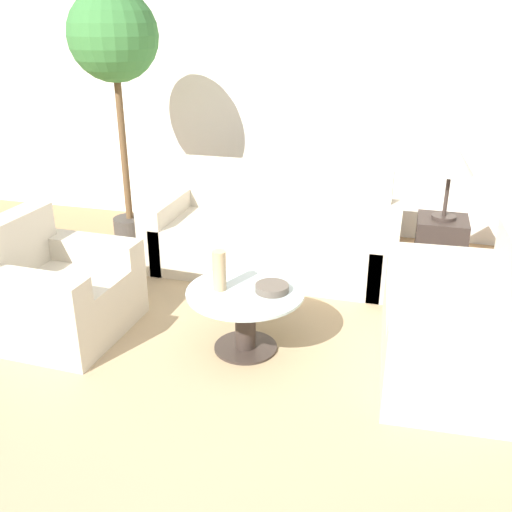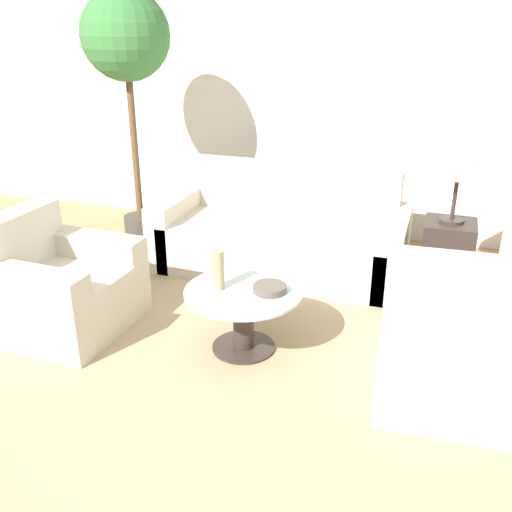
# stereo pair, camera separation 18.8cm
# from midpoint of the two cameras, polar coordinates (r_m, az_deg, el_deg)

# --- Properties ---
(ground_plane) EXTENTS (14.00, 14.00, 0.00)m
(ground_plane) POSITION_cam_midpoint_polar(r_m,az_deg,el_deg) (3.22, -3.95, -15.33)
(ground_plane) COLOR #9E754C
(wall_back) EXTENTS (10.00, 0.06, 2.60)m
(wall_back) POSITION_cam_midpoint_polar(r_m,az_deg,el_deg) (5.53, 8.30, 15.47)
(wall_back) COLOR white
(wall_back) RESTS_ON ground_plane
(rug) EXTENTS (3.54, 3.57, 0.01)m
(rug) POSITION_cam_midpoint_polar(r_m,az_deg,el_deg) (3.74, 0.22, -9.18)
(rug) COLOR tan
(rug) RESTS_ON ground_plane
(sofa_main) EXTENTS (2.06, 0.88, 0.83)m
(sofa_main) POSITION_cam_midpoint_polar(r_m,az_deg,el_deg) (4.84, 3.76, 1.99)
(sofa_main) COLOR beige
(sofa_main) RESTS_ON ground_plane
(armchair) EXTENTS (0.84, 0.88, 0.80)m
(armchair) POSITION_cam_midpoint_polar(r_m,az_deg,el_deg) (4.08, -17.96, -3.20)
(armchair) COLOR beige
(armchair) RESTS_ON ground_plane
(loveseat) EXTENTS (0.91, 1.29, 0.82)m
(loveseat) POSITION_cam_midpoint_polar(r_m,az_deg,el_deg) (3.59, 21.93, -7.58)
(loveseat) COLOR beige
(loveseat) RESTS_ON ground_plane
(coffee_table) EXTENTS (0.74, 0.74, 0.42)m
(coffee_table) POSITION_cam_midpoint_polar(r_m,az_deg,el_deg) (3.60, 0.23, -5.59)
(coffee_table) COLOR #332823
(coffee_table) RESTS_ON ground_plane
(side_table) EXTENTS (0.37, 0.37, 0.58)m
(side_table) POSITION_cam_midpoint_polar(r_m,az_deg,el_deg) (4.59, 19.61, -0.22)
(side_table) COLOR #332823
(side_table) RESTS_ON ground_plane
(table_lamp) EXTENTS (0.33, 0.33, 0.59)m
(table_lamp) POSITION_cam_midpoint_polar(r_m,az_deg,el_deg) (4.37, 20.89, 8.81)
(table_lamp) COLOR #332823
(table_lamp) RESTS_ON side_table
(potted_plant) EXTENTS (0.73, 0.73, 2.21)m
(potted_plant) POSITION_cam_midpoint_polar(r_m,az_deg,el_deg) (5.07, -11.72, 19.48)
(potted_plant) COLOR #3D3833
(potted_plant) RESTS_ON ground_plane
(vase) EXTENTS (0.08, 0.08, 0.26)m
(vase) POSITION_cam_midpoint_polar(r_m,az_deg,el_deg) (3.51, -2.34, -1.40)
(vase) COLOR tan
(vase) RESTS_ON coffee_table
(bowl) EXTENTS (0.21, 0.21, 0.05)m
(bowl) POSITION_cam_midpoint_polar(r_m,az_deg,el_deg) (3.51, 2.92, -3.27)
(bowl) COLOR brown
(bowl) RESTS_ON coffee_table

